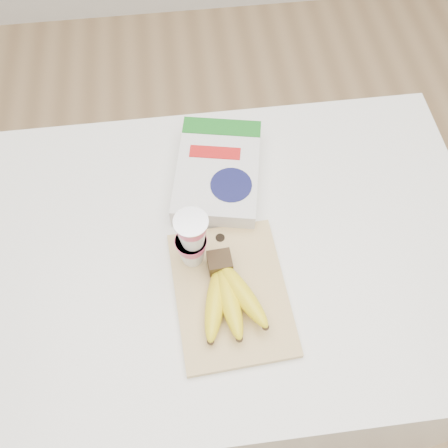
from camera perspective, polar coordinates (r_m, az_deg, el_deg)
name	(u,v)px	position (r m, az deg, el deg)	size (l,w,h in m)	color
room	(211,84)	(0.69, -1.47, 15.75)	(4.00, 4.00, 4.00)	tan
table	(218,319)	(1.47, -0.67, -10.82)	(1.17, 0.78, 0.88)	white
cutting_board	(231,293)	(1.02, 0.79, -7.88)	(0.22, 0.30, 0.02)	#E5CC7D
bananas	(228,296)	(0.98, 0.48, -8.18)	(0.14, 0.19, 0.06)	#382816
yogurt_stack	(192,239)	(0.97, -3.72, -1.77)	(0.07, 0.07, 0.15)	white
cereal_box	(218,172)	(1.14, -0.69, 5.95)	(0.23, 0.30, 0.06)	silver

